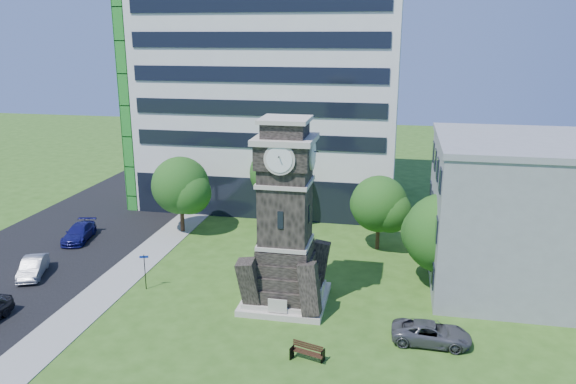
% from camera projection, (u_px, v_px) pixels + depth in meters
% --- Properties ---
extents(ground, '(160.00, 160.00, 0.00)m').
position_uv_depth(ground, '(233.00, 311.00, 35.87)').
color(ground, '#305618').
rests_on(ground, ground).
extents(sidewalk, '(3.00, 70.00, 0.06)m').
position_uv_depth(sidewalk, '(132.00, 268.00, 42.37)').
color(sidewalk, gray).
rests_on(sidewalk, ground).
extents(street, '(14.00, 80.00, 0.02)m').
position_uv_depth(street, '(31.00, 260.00, 43.99)').
color(street, black).
rests_on(street, ground).
extents(clock_tower, '(5.40, 5.40, 12.22)m').
position_uv_depth(clock_tower, '(285.00, 226.00, 35.75)').
color(clock_tower, beige).
rests_on(clock_tower, ground).
extents(office_tall, '(26.20, 15.11, 28.60)m').
position_uv_depth(office_tall, '(273.00, 63.00, 57.00)').
color(office_tall, white).
rests_on(office_tall, ground).
extents(office_low, '(15.20, 12.20, 10.40)m').
position_uv_depth(office_low, '(547.00, 215.00, 38.23)').
color(office_low, gray).
rests_on(office_low, ground).
extents(car_street_mid, '(2.80, 4.33, 1.35)m').
position_uv_depth(car_street_mid, '(33.00, 267.00, 40.96)').
color(car_street_mid, '#93949A').
rests_on(car_street_mid, ground).
extents(car_street_north, '(2.75, 4.92, 1.35)m').
position_uv_depth(car_street_north, '(79.00, 233.00, 48.10)').
color(car_street_north, '#141458').
rests_on(car_street_north, ground).
extents(car_east_lot, '(4.55, 2.19, 1.25)m').
position_uv_depth(car_east_lot, '(431.00, 333.00, 32.02)').
color(car_east_lot, '#4D4D52').
rests_on(car_east_lot, ground).
extents(park_bench, '(1.82, 0.48, 0.94)m').
position_uv_depth(park_bench, '(308.00, 351.00, 30.42)').
color(park_bench, black).
rests_on(park_bench, ground).
extents(street_sign, '(0.61, 0.06, 2.55)m').
position_uv_depth(street_sign, '(145.00, 268.00, 38.57)').
color(street_sign, black).
rests_on(street_sign, ground).
extents(tree_nw, '(5.56, 5.06, 6.82)m').
position_uv_depth(tree_nw, '(181.00, 187.00, 49.24)').
color(tree_nw, '#332114').
rests_on(tree_nw, ground).
extents(tree_nc, '(5.87, 5.34, 7.36)m').
position_uv_depth(tree_nc, '(279.00, 175.00, 52.04)').
color(tree_nc, '#332114').
rests_on(tree_nc, ground).
extents(tree_ne, '(5.05, 4.59, 6.18)m').
position_uv_depth(tree_ne, '(380.00, 206.00, 45.27)').
color(tree_ne, '#332114').
rests_on(tree_ne, ground).
extents(tree_east, '(6.07, 5.52, 6.73)m').
position_uv_depth(tree_east, '(445.00, 236.00, 38.32)').
color(tree_east, '#332114').
rests_on(tree_east, ground).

